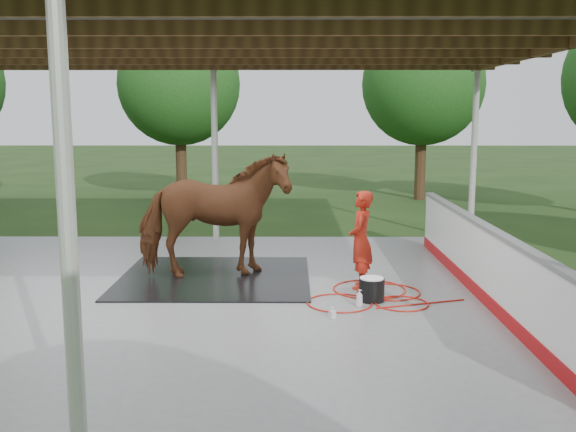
{
  "coord_description": "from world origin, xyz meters",
  "views": [
    {
      "loc": [
        1.69,
        -9.44,
        2.82
      ],
      "look_at": [
        1.63,
        0.66,
        1.22
      ],
      "focal_mm": 40.0,
      "sensor_mm": 36.0,
      "label": 1
    }
  ],
  "objects_px": {
    "wash_bucket": "(372,289)",
    "handler": "(361,240)",
    "dasher_board": "(484,264)",
    "horse": "(214,215)"
  },
  "relations": [
    {
      "from": "horse",
      "to": "handler",
      "type": "relative_size",
      "value": 1.6
    },
    {
      "from": "dasher_board",
      "to": "wash_bucket",
      "type": "bearing_deg",
      "value": -176.54
    },
    {
      "from": "wash_bucket",
      "to": "horse",
      "type": "bearing_deg",
      "value": 151.42
    },
    {
      "from": "dasher_board",
      "to": "wash_bucket",
      "type": "xyz_separation_m",
      "value": [
        -1.71,
        -0.1,
        -0.36
      ]
    },
    {
      "from": "horse",
      "to": "wash_bucket",
      "type": "distance_m",
      "value": 3.01
    },
    {
      "from": "horse",
      "to": "handler",
      "type": "bearing_deg",
      "value": -114.73
    },
    {
      "from": "horse",
      "to": "wash_bucket",
      "type": "relative_size",
      "value": 6.49
    },
    {
      "from": "dasher_board",
      "to": "handler",
      "type": "relative_size",
      "value": 5.07
    },
    {
      "from": "wash_bucket",
      "to": "handler",
      "type": "bearing_deg",
      "value": 96.86
    },
    {
      "from": "dasher_board",
      "to": "horse",
      "type": "xyz_separation_m",
      "value": [
        -4.23,
        1.27,
        0.54
      ]
    }
  ]
}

